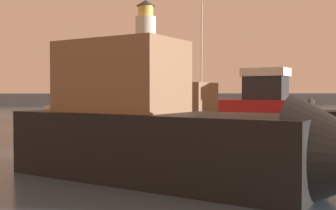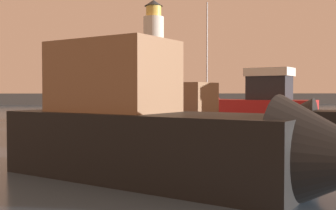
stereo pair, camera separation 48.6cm
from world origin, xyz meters
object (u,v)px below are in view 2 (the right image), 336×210
lighthouse (154,49)px  mooring_buoy (151,113)px  motorboat_6 (179,122)px  motorboat_5 (177,133)px  sailboat_moored (200,109)px  motorboat_3 (96,109)px  motorboat_0 (241,106)px

lighthouse → mooring_buoy: size_ratio=19.57×
motorboat_6 → mooring_buoy: motorboat_6 is taller
motorboat_5 → sailboat_moored: 28.83m
motorboat_3 → motorboat_5: 18.98m
sailboat_moored → mooring_buoy: (-4.91, -4.99, -0.15)m
motorboat_3 → sailboat_moored: (8.91, 9.40, -0.40)m
sailboat_moored → mooring_buoy: size_ratio=12.66×
lighthouse → motorboat_3: lighthouse is taller
motorboat_0 → motorboat_3: motorboat_0 is taller
motorboat_0 → mooring_buoy: (-5.62, 5.36, -0.71)m
lighthouse → motorboat_0: (2.22, -42.96, -8.08)m
motorboat_5 → motorboat_6: size_ratio=1.30×
motorboat_3 → motorboat_0: bearing=-5.6°
motorboat_5 → lighthouse: bearing=85.7°
motorboat_3 → motorboat_6: 11.35m
motorboat_0 → sailboat_moored: bearing=94.0°
motorboat_0 → motorboat_6: size_ratio=1.35×
motorboat_0 → motorboat_6: motorboat_0 is taller
lighthouse → mooring_buoy: lighthouse is taller
motorboat_0 → motorboat_3: 9.67m
motorboat_6 → mooring_buoy: (-0.06, 15.01, -0.39)m
motorboat_6 → motorboat_0: bearing=60.1°
sailboat_moored → motorboat_6: bearing=-103.6°
lighthouse → motorboat_0: size_ratio=1.79×
motorboat_5 → sailboat_moored: bearing=77.8°
lighthouse → sailboat_moored: size_ratio=1.55×
motorboat_3 → sailboat_moored: size_ratio=0.86×
motorboat_3 → motorboat_5: motorboat_5 is taller
lighthouse → motorboat_5: 61.48m
motorboat_3 → motorboat_6: (4.06, -10.60, -0.17)m
motorboat_0 → mooring_buoy: bearing=136.4°
lighthouse → motorboat_6: bearing=-93.6°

